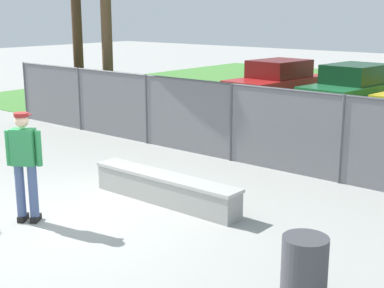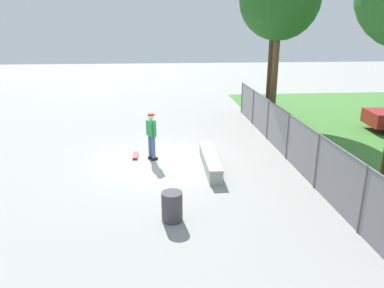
{
  "view_description": "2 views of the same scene",
  "coord_description": "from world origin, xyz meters",
  "px_view_note": "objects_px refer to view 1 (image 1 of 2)",
  "views": [
    {
      "loc": [
        7.22,
        -5.33,
        3.41
      ],
      "look_at": [
        1.24,
        1.91,
        1.13
      ],
      "focal_mm": 51.4,
      "sensor_mm": 36.0,
      "label": 1
    },
    {
      "loc": [
        13.03,
        -0.05,
        4.95
      ],
      "look_at": [
        0.84,
        1.02,
        0.98
      ],
      "focal_mm": 33.82,
      "sensor_mm": 36.0,
      "label": 2
    }
  ],
  "objects_px": {
    "concrete_ledge": "(165,189)",
    "car_green": "(353,89)",
    "skateboarder": "(25,162)",
    "car_red": "(277,83)",
    "trash_bin": "(304,269)"
  },
  "relations": [
    {
      "from": "car_green",
      "to": "trash_bin",
      "type": "bearing_deg",
      "value": -68.63
    },
    {
      "from": "skateboarder",
      "to": "trash_bin",
      "type": "bearing_deg",
      "value": 7.38
    },
    {
      "from": "car_red",
      "to": "concrete_ledge",
      "type": "bearing_deg",
      "value": -69.17
    },
    {
      "from": "concrete_ledge",
      "to": "car_green",
      "type": "xyz_separation_m",
      "value": [
        -1.18,
        10.78,
        0.57
      ]
    },
    {
      "from": "concrete_ledge",
      "to": "car_green",
      "type": "height_order",
      "value": "car_green"
    },
    {
      "from": "car_red",
      "to": "car_green",
      "type": "xyz_separation_m",
      "value": [
        2.85,
        0.2,
        0.0
      ]
    },
    {
      "from": "car_red",
      "to": "car_green",
      "type": "bearing_deg",
      "value": 3.93
    },
    {
      "from": "concrete_ledge",
      "to": "car_green",
      "type": "distance_m",
      "value": 10.86
    },
    {
      "from": "car_red",
      "to": "trash_bin",
      "type": "relative_size",
      "value": 5.34
    },
    {
      "from": "trash_bin",
      "to": "skateboarder",
      "type": "bearing_deg",
      "value": -172.62
    },
    {
      "from": "concrete_ledge",
      "to": "skateboarder",
      "type": "bearing_deg",
      "value": -117.9
    },
    {
      "from": "trash_bin",
      "to": "car_red",
      "type": "bearing_deg",
      "value": 122.34
    },
    {
      "from": "car_green",
      "to": "trash_bin",
      "type": "relative_size",
      "value": 5.34
    },
    {
      "from": "skateboarder",
      "to": "car_green",
      "type": "relative_size",
      "value": 0.42
    },
    {
      "from": "skateboarder",
      "to": "trash_bin",
      "type": "xyz_separation_m",
      "value": [
        4.76,
        0.62,
        -0.62
      ]
    }
  ]
}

